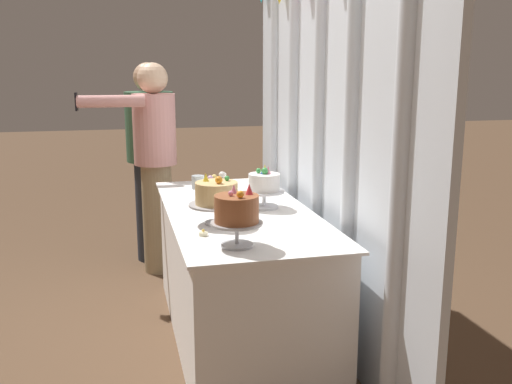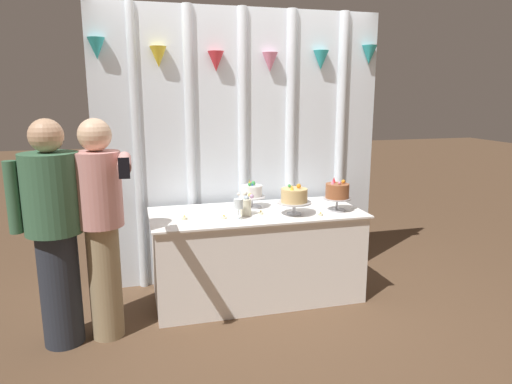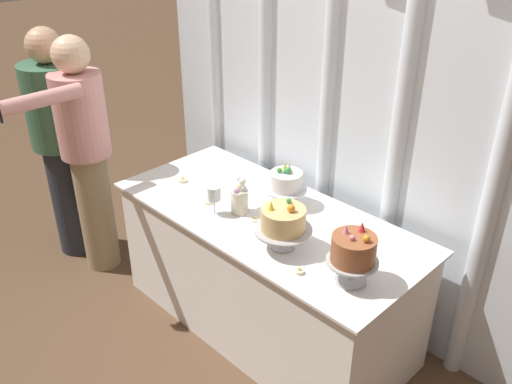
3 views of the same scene
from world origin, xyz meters
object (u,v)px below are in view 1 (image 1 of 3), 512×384
Objects in this scene: cake_display_center at (216,195)px; tealight_far_right at (203,234)px; cake_table at (238,273)px; tealight_far_left at (206,187)px; wine_glass at (198,183)px; guest_girl_blue_dress at (155,158)px; cake_display_rightmost at (237,212)px; tealight_near_right at (222,209)px; guest_man_dark_suit at (151,156)px; flower_vase at (219,192)px; tealight_near_left at (204,197)px; cake_display_leftmost at (264,185)px.

tealight_far_right is at bearing -26.95° from cake_display_center.
tealight_far_left is (-0.61, -0.09, 0.39)m from cake_table.
cake_display_center is at bearing -31.25° from cake_table.
guest_girl_blue_dress reaches higher than wine_glass.
tealight_far_left is at bearing 174.93° from cake_display_center.
cake_table is at bearing 167.79° from cake_display_rightmost.
cake_display_rightmost is 5.47× the size of tealight_far_left.
guest_man_dark_suit is at bearing -169.15° from tealight_near_right.
cake_display_rightmost is 6.56× the size of tealight_near_right.
flower_vase is 4.03× the size of tealight_near_left.
wine_glass is (-0.47, -0.03, -0.03)m from cake_display_center.
guest_man_dark_suit is (-1.41, -0.30, 0.01)m from flower_vase.
guest_man_dark_suit is (-0.91, -0.30, 0.08)m from tealight_far_left.
guest_girl_blue_dress reaches higher than cake_display_leftmost.
cake_table is at bearing -88.38° from cake_display_leftmost.
cake_table is at bearing 150.49° from tealight_far_right.
cake_display_center is 0.18× the size of guest_girl_blue_dress.
tealight_far_left is at bearing 179.57° from tealight_near_right.
cake_display_center is at bearing -11.51° from flower_vase.
guest_girl_blue_dress is 1.00× the size of guest_man_dark_suit.
tealight_near_right is 0.03× the size of guest_girl_blue_dress.
cake_table is 41.07× the size of tealight_far_right.
cake_display_rightmost is at bearing 0.08° from tealight_near_left.
cake_display_leftmost is at bearing 131.11° from cake_display_center.
cake_table is 10.72× the size of wine_glass.
tealight_far_right is 0.03× the size of guest_man_dark_suit.
tealight_near_right is at bearing 9.39° from tealight_near_left.
cake_display_center is 0.31m from tealight_near_right.
flower_vase is at bearing 14.58° from guest_girl_blue_dress.
cake_table is 0.54m from cake_display_leftmost.
guest_man_dark_suit is at bearing -171.70° from wine_glass.
guest_girl_blue_dress is at bearing -167.08° from tealight_near_right.
tealight_near_left is at bearing 171.23° from tealight_far_right.
tealight_far_left is 0.68m from guest_girl_blue_dress.
wine_glass reaches higher than tealight_far_left.
cake_display_leftmost is at bearing 65.55° from flower_vase.
tealight_far_right is at bearing -148.55° from cake_display_rightmost.
flower_vase is (-0.78, 0.06, -0.08)m from cake_display_rightmost.
flower_vase is 0.61m from tealight_far_right.
cake_table is 0.87m from cake_display_rightmost.
cake_display_leftmost is at bearing 60.61° from wine_glass.
tealight_near_left is at bearing -135.46° from cake_display_leftmost.
cake_display_center is 1.72× the size of wine_glass.
tealight_near_right is at bearing 12.92° from guest_girl_blue_dress.
cake_table is 0.52m from tealight_near_left.
flower_vase is 4.62× the size of tealight_far_right.
cake_display_leftmost is at bearing 23.48° from guest_girl_blue_dress.
cake_display_leftmost reaches higher than cake_table.
cake_display_center reaches higher than tealight_near_right.
cake_display_center reaches higher than flower_vase.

